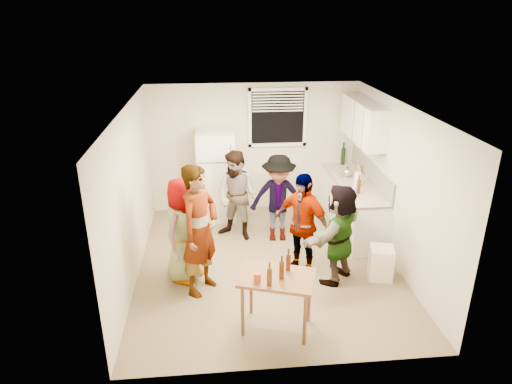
{
  "coord_description": "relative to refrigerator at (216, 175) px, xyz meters",
  "views": [
    {
      "loc": [
        -0.78,
        -6.23,
        3.79
      ],
      "look_at": [
        -0.15,
        0.23,
        1.15
      ],
      "focal_mm": 32.0,
      "sensor_mm": 36.0,
      "label": 1
    }
  ],
  "objects": [
    {
      "name": "room",
      "position": [
        0.75,
        -1.88,
        -0.85
      ],
      "size": [
        4.0,
        4.5,
        2.5
      ],
      "primitive_type": null,
      "color": "beige",
      "rests_on": "ground"
    },
    {
      "name": "blue_cup",
      "position": [
        2.22,
        -1.39,
        0.05
      ],
      "size": [
        0.08,
        0.08,
        0.11
      ],
      "primitive_type": "cylinder",
      "color": "#0A0EC4",
      "rests_on": "countertop"
    },
    {
      "name": "backsplash",
      "position": [
        2.74,
        -0.73,
        0.23
      ],
      "size": [
        0.03,
        2.2,
        0.36
      ],
      "primitive_type": "cube",
      "color": "#B2AFA4",
      "rests_on": "countertop"
    },
    {
      "name": "kettle",
      "position": [
        2.4,
        -0.44,
        0.05
      ],
      "size": [
        0.28,
        0.25,
        0.2
      ],
      "primitive_type": null,
      "rotation": [
        0.0,
        0.0,
        0.24
      ],
      "color": "silver",
      "rests_on": "countertop"
    },
    {
      "name": "red_cup",
      "position": [
        0.43,
        -3.51,
        -0.09
      ],
      "size": [
        0.09,
        0.09,
        0.12
      ],
      "primitive_type": "cylinder",
      "color": "#A0381A",
      "rests_on": "serving_table"
    },
    {
      "name": "picture_frame",
      "position": [
        2.67,
        -0.27,
        0.13
      ],
      "size": [
        0.02,
        0.18,
        0.15
      ],
      "primitive_type": "cube",
      "color": "#D3BB50",
      "rests_on": "countertop"
    },
    {
      "name": "guest_back_right",
      "position": [
        1.04,
        -1.04,
        -0.85
      ],
      "size": [
        1.09,
        1.6,
        0.57
      ],
      "primitive_type": "imported",
      "rotation": [
        0.0,
        0.0,
        -0.06
      ],
      "color": "#3E3E43",
      "rests_on": "ground"
    },
    {
      "name": "paper_towel",
      "position": [
        2.43,
        -0.94,
        0.05
      ],
      "size": [
        0.12,
        0.12,
        0.25
      ],
      "primitive_type": "cylinder",
      "color": "white",
      "rests_on": "countertop"
    },
    {
      "name": "guest_back_left",
      "position": [
        0.34,
        -0.92,
        -0.85
      ],
      "size": [
        1.47,
        1.75,
        0.6
      ],
      "primitive_type": "imported",
      "rotation": [
        0.0,
        0.0,
        -0.54
      ],
      "color": "brown",
      "rests_on": "ground"
    },
    {
      "name": "refrigerator",
      "position": [
        0.0,
        0.0,
        0.0
      ],
      "size": [
        0.7,
        0.7,
        1.7
      ],
      "primitive_type": "cube",
      "color": "white",
      "rests_on": "ground"
    },
    {
      "name": "wine_bottle",
      "position": [
        2.5,
        0.24,
        0.05
      ],
      "size": [
        0.08,
        0.08,
        0.33
      ],
      "primitive_type": "cylinder",
      "color": "black",
      "rests_on": "countertop"
    },
    {
      "name": "guest_grey",
      "position": [
        -0.51,
        -2.14,
        -0.85
      ],
      "size": [
        1.77,
        1.45,
        0.51
      ],
      "primitive_type": "imported",
      "rotation": [
        0.0,
        0.0,
        1.06
      ],
      "color": "gray",
      "rests_on": "ground"
    },
    {
      "name": "beer_bottle_table",
      "position": [
        0.73,
        -3.47,
        -0.09
      ],
      "size": [
        0.06,
        0.06,
        0.23
      ],
      "primitive_type": "cylinder",
      "color": "#47230C",
      "rests_on": "serving_table"
    },
    {
      "name": "guest_stripe",
      "position": [
        -0.26,
        -2.47,
        -0.85
      ],
      "size": [
        1.95,
        1.65,
        0.45
      ],
      "primitive_type": "imported",
      "rotation": [
        0.0,
        0.0,
        0.96
      ],
      "color": "#141933",
      "rests_on": "ground"
    },
    {
      "name": "upper_cabinets",
      "position": [
        2.58,
        -0.53,
        1.1
      ],
      "size": [
        0.34,
        1.6,
        0.7
      ],
      "primitive_type": "cube",
      "color": "white",
      "rests_on": "room"
    },
    {
      "name": "trash_bin",
      "position": [
        2.4,
        -2.42,
        -0.6
      ],
      "size": [
        0.41,
        0.41,
        0.5
      ],
      "primitive_type": "cube",
      "rotation": [
        0.0,
        0.0,
        -0.24
      ],
      "color": "white",
      "rests_on": "ground"
    },
    {
      "name": "guest_black",
      "position": [
        1.23,
        -2.12,
        -0.85
      ],
      "size": [
        1.81,
        1.79,
        0.39
      ],
      "primitive_type": "imported",
      "rotation": [
        0.0,
        0.0,
        -0.8
      ],
      "color": "black",
      "rests_on": "ground"
    },
    {
      "name": "countertop",
      "position": [
        2.45,
        -0.73,
        0.03
      ],
      "size": [
        0.64,
        2.22,
        0.04
      ],
      "primitive_type": "cube",
      "color": "beige",
      "rests_on": "counter_lower"
    },
    {
      "name": "window",
      "position": [
        1.2,
        0.33,
        1.0
      ],
      "size": [
        1.12,
        0.1,
        1.06
      ],
      "primitive_type": null,
      "color": "white",
      "rests_on": "room"
    },
    {
      "name": "serving_table",
      "position": [
        0.68,
        -3.43,
        -0.85
      ],
      "size": [
        1.04,
        0.85,
        0.76
      ],
      "primitive_type": null,
      "rotation": [
        0.0,
        0.0,
        -0.31
      ],
      "color": "brown",
      "rests_on": "ground"
    },
    {
      "name": "beer_bottle_counter",
      "position": [
        2.35,
        -1.26,
        0.05
      ],
      "size": [
        0.06,
        0.06,
        0.24
      ],
      "primitive_type": "cylinder",
      "color": "#47230C",
      "rests_on": "countertop"
    },
    {
      "name": "guest_orange",
      "position": [
        1.73,
        -2.39,
        -0.85
      ],
      "size": [
        2.06,
        2.06,
        0.45
      ],
      "primitive_type": "imported",
      "rotation": [
        0.0,
        0.0,
        3.96
      ],
      "color": "#C3824C",
      "rests_on": "ground"
    },
    {
      "name": "counter_lower",
      "position": [
        2.45,
        -0.73,
        -0.42
      ],
      "size": [
        0.6,
        2.2,
        0.86
      ],
      "primitive_type": "cube",
      "color": "white",
      "rests_on": "ground"
    }
  ]
}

